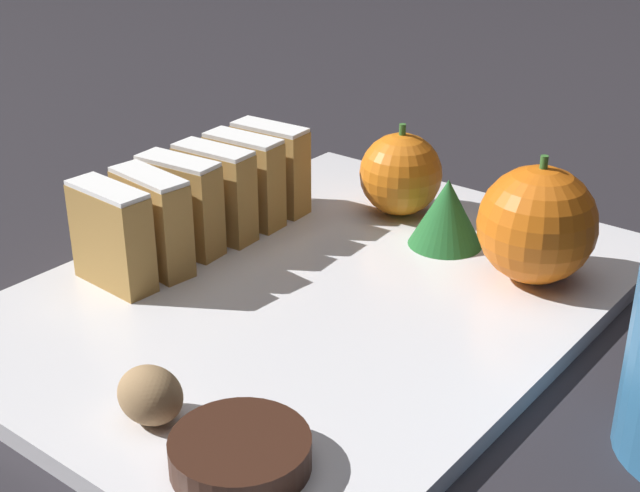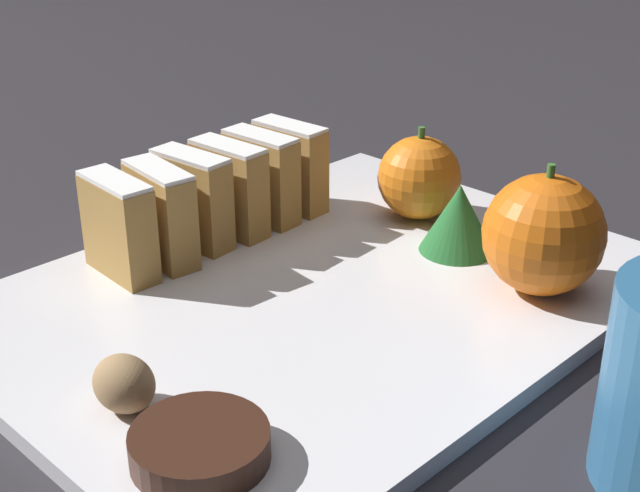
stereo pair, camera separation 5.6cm
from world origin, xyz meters
name	(u,v)px [view 2 (the right image)]	position (x,y,z in m)	size (l,w,h in m)	color
ground_plane	(320,304)	(0.00, 0.00, 0.00)	(6.00, 6.00, 0.00)	#28262B
serving_platter	(320,296)	(0.00, 0.00, 0.01)	(0.32, 0.43, 0.01)	white
stollen_slice_front	(119,227)	(-0.11, -0.08, 0.05)	(0.06, 0.03, 0.07)	#B28442
stollen_slice_second	(161,215)	(-0.11, -0.05, 0.05)	(0.06, 0.03, 0.07)	#B28442
stollen_slice_third	(192,200)	(-0.11, -0.01, 0.05)	(0.06, 0.03, 0.07)	#B28442
stollen_slice_fourth	(229,189)	(-0.11, 0.02, 0.05)	(0.06, 0.03, 0.07)	#B28442
stollen_slice_fifth	(261,177)	(-0.11, 0.05, 0.05)	(0.06, 0.03, 0.07)	#B28442
stollen_slice_sixth	(290,166)	(-0.11, 0.08, 0.05)	(0.06, 0.03, 0.07)	#B28442
orange_near	(543,235)	(0.10, 0.10, 0.05)	(0.08, 0.08, 0.09)	orange
orange_far	(419,178)	(-0.03, 0.14, 0.04)	(0.06, 0.06, 0.07)	orange
walnut	(124,383)	(0.02, -0.16, 0.03)	(0.04, 0.03, 0.03)	#9E7A51
chocolate_cookie	(200,446)	(0.08, -0.16, 0.02)	(0.07, 0.07, 0.02)	#381E14
evergreen_sprig	(459,218)	(0.03, 0.11, 0.04)	(0.05, 0.05, 0.05)	#23662D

